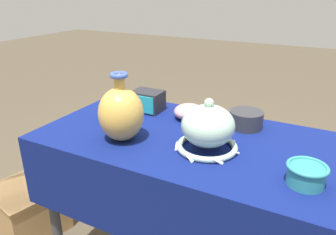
# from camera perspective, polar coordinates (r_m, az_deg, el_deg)

# --- Properties ---
(display_table) EXTENTS (1.20, 0.64, 0.75)m
(display_table) POSITION_cam_1_polar(r_m,az_deg,el_deg) (1.32, 3.58, -7.14)
(display_table) COLOR #38383D
(display_table) RESTS_ON ground_plane
(vase_tall_bulbous) EXTENTS (0.17, 0.17, 0.26)m
(vase_tall_bulbous) POSITION_cam_1_polar(r_m,az_deg,el_deg) (1.24, -8.18, 0.74)
(vase_tall_bulbous) COLOR gold
(vase_tall_bulbous) RESTS_ON display_table
(vase_dome_bell) EXTENTS (0.23, 0.24, 0.20)m
(vase_dome_bell) POSITION_cam_1_polar(r_m,az_deg,el_deg) (1.17, 6.93, -2.02)
(vase_dome_bell) COLOR #A8CCB7
(vase_dome_bell) RESTS_ON display_table
(mosaic_tile_box) EXTENTS (0.14, 0.11, 0.10)m
(mosaic_tile_box) POSITION_cam_1_polar(r_m,az_deg,el_deg) (1.55, -3.58, 2.89)
(mosaic_tile_box) COLOR #232328
(mosaic_tile_box) RESTS_ON display_table
(cup_wide_teal) EXTENTS (0.12, 0.12, 0.07)m
(cup_wide_teal) POSITION_cam_1_polar(r_m,az_deg,el_deg) (1.07, 22.95, -9.03)
(cup_wide_teal) COLOR teal
(cup_wide_teal) RESTS_ON display_table
(jar_round_ivory) EXTENTS (0.11, 0.11, 0.11)m
(jar_round_ivory) POSITION_cam_1_polar(r_m,az_deg,el_deg) (1.45, -9.48, 1.46)
(jar_round_ivory) COLOR white
(jar_round_ivory) RESTS_ON display_table
(pot_squat_charcoal) EXTENTS (0.14, 0.14, 0.07)m
(pot_squat_charcoal) POSITION_cam_1_polar(r_m,az_deg,el_deg) (1.40, 13.44, -0.31)
(pot_squat_charcoal) COLOR #2D2D33
(pot_squat_charcoal) RESTS_ON display_table
(bowl_shallow_rose) EXTENTS (0.13, 0.13, 0.07)m
(bowl_shallow_rose) POSITION_cam_1_polar(r_m,az_deg,el_deg) (1.45, 3.68, 1.01)
(bowl_shallow_rose) COLOR #D19399
(bowl_shallow_rose) RESTS_ON display_table
(wooden_crate) EXTENTS (0.42, 0.41, 0.27)m
(wooden_crate) POSITION_cam_1_polar(r_m,az_deg,el_deg) (2.07, -23.04, -14.12)
(wooden_crate) COLOR #A37A4C
(wooden_crate) RESTS_ON ground_plane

